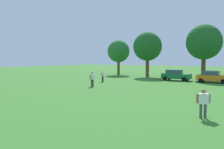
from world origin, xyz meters
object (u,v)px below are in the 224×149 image
(tree_far_left, at_px, (119,51))
(tree_right, at_px, (204,42))
(bystander_near_trees, at_px, (92,78))
(tree_left, at_px, (148,47))
(adult_bystander, at_px, (203,101))
(parked_car_orange_1, at_px, (213,77))
(bystander_midfield, at_px, (103,75))
(parked_car_green_0, at_px, (176,75))

(tree_far_left, relative_size, tree_right, 0.81)
(bystander_near_trees, bearing_deg, tree_left, -174.81)
(adult_bystander, relative_size, parked_car_orange_1, 0.39)
(bystander_midfield, xyz_separation_m, parked_car_green_0, (8.30, 7.83, -0.14))
(bystander_near_trees, xyz_separation_m, tree_right, (8.75, 18.45, 5.03))
(adult_bystander, height_order, bystander_near_trees, bystander_near_trees)
(parked_car_green_0, xyz_separation_m, parked_car_orange_1, (5.39, -0.30, 0.00))
(bystander_near_trees, distance_m, parked_car_orange_1, 17.21)
(bystander_midfield, xyz_separation_m, parked_car_orange_1, (13.69, 7.53, -0.14))
(adult_bystander, distance_m, tree_far_left, 36.95)
(bystander_near_trees, relative_size, parked_car_green_0, 0.41)
(parked_car_green_0, xyz_separation_m, tree_right, (2.91, 5.11, 5.23))
(bystander_midfield, distance_m, tree_right, 17.86)
(bystander_near_trees, xyz_separation_m, bystander_midfield, (-2.46, 5.50, -0.05))
(parked_car_orange_1, distance_m, tree_far_left, 21.52)
(adult_bystander, bearing_deg, bystander_midfield, -67.62)
(parked_car_orange_1, height_order, tree_right, tree_right)
(parked_car_green_0, relative_size, tree_far_left, 0.59)
(parked_car_orange_1, relative_size, tree_right, 0.48)
(tree_left, bearing_deg, tree_far_left, 167.02)
(adult_bystander, bearing_deg, tree_far_left, -78.93)
(tree_left, bearing_deg, bystander_near_trees, -86.07)
(parked_car_green_0, bearing_deg, tree_left, 146.14)
(tree_left, bearing_deg, tree_right, 2.09)
(parked_car_green_0, xyz_separation_m, tree_left, (-7.08, 4.75, 4.79))
(bystander_midfield, bearing_deg, tree_left, 166.93)
(tree_right, bearing_deg, adult_bystander, -77.30)
(adult_bystander, xyz_separation_m, tree_far_left, (-23.57, 28.18, 3.94))
(adult_bystander, xyz_separation_m, bystander_midfield, (-17.25, 13.86, 0.01))
(parked_car_green_0, xyz_separation_m, tree_far_left, (-14.61, 6.49, 4.07))
(bystander_midfield, bearing_deg, tree_right, 131.56)
(bystander_midfield, bearing_deg, bystander_near_trees, 16.51)
(tree_left, xyz_separation_m, tree_right, (9.99, 0.36, 0.44))
(bystander_near_trees, height_order, tree_right, tree_right)
(bystander_midfield, bearing_deg, parked_car_orange_1, 111.26)
(bystander_midfield, bearing_deg, adult_bystander, 43.66)
(parked_car_orange_1, relative_size, tree_left, 0.51)
(parked_car_green_0, relative_size, tree_right, 0.48)
(adult_bystander, relative_size, tree_left, 0.20)
(tree_far_left, bearing_deg, adult_bystander, -50.10)
(bystander_near_trees, bearing_deg, parked_car_orange_1, 140.50)
(bystander_near_trees, bearing_deg, adult_bystander, 61.79)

